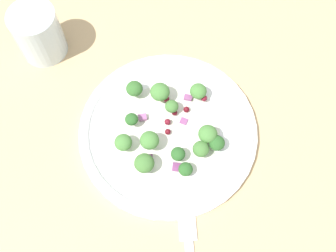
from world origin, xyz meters
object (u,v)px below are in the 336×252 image
Objects in this scene: broccoli_floret_2 at (172,106)px; water_glass at (40,32)px; plate at (168,131)px; broccoli_floret_0 at (134,89)px; broccoli_floret_1 at (217,143)px.

water_glass reaches higher than broccoli_floret_2.
broccoli_floret_0 is (-1.00, -7.66, 2.33)cm from plate.
broccoli_floret_1 is 0.27× the size of water_glass.
plate is 7.68cm from broccoli_floret_1.
broccoli_floret_0 is at bearing -74.48° from broccoli_floret_2.
broccoli_floret_0 is 0.30× the size of water_glass.
broccoli_floret_1 reaches higher than plate.
plate is at bearing 82.59° from broccoli_floret_0.
broccoli_floret_2 is (-2.66, -1.66, 1.99)cm from plate.
water_glass reaches higher than broccoli_floret_1.
water_glass is at bearing -78.94° from broccoli_floret_2.
broccoli_floret_0 is 1.09× the size of broccoli_floret_1.
broccoli_floret_1 is at bearing 89.62° from broccoli_floret_2.
broccoli_floret_1 is 1.15× the size of broccoli_floret_2.
plate is at bearing 94.39° from water_glass.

